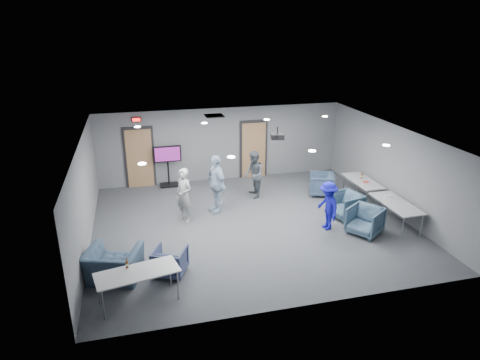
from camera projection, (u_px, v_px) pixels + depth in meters
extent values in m
plane|color=#3A3E42|center=(251.00, 224.00, 12.60)|extent=(9.00, 9.00, 0.00)
plane|color=silver|center=(252.00, 135.00, 11.66)|extent=(9.00, 9.00, 0.00)
cube|color=slate|center=(222.00, 144.00, 15.76)|extent=(9.00, 0.02, 2.70)
cube|color=slate|center=(306.00, 249.00, 8.49)|extent=(9.00, 0.02, 2.70)
cube|color=slate|center=(85.00, 196.00, 11.09)|extent=(0.02, 8.00, 2.70)
cube|color=slate|center=(392.00, 168.00, 13.16)|extent=(0.02, 8.00, 2.70)
cube|color=black|center=(140.00, 157.00, 15.13)|extent=(1.06, 0.06, 2.24)
cube|color=#9A6D4A|center=(140.00, 159.00, 15.11)|extent=(0.90, 0.05, 2.10)
cylinder|color=gray|center=(150.00, 160.00, 15.16)|extent=(0.04, 0.10, 0.04)
cube|color=black|center=(253.00, 149.00, 16.10)|extent=(1.06, 0.06, 2.24)
cube|color=#9A6D4A|center=(254.00, 150.00, 16.08)|extent=(0.90, 0.05, 2.10)
cylinder|color=gray|center=(263.00, 151.00, 16.13)|extent=(0.04, 0.10, 0.04)
cube|color=black|center=(136.00, 120.00, 14.63)|extent=(0.32, 0.06, 0.16)
cube|color=#FF0C0C|center=(136.00, 120.00, 14.59)|extent=(0.26, 0.02, 0.11)
cube|color=black|center=(214.00, 116.00, 14.09)|extent=(0.60, 0.60, 0.03)
cylinder|color=white|center=(142.00, 164.00, 9.33)|extent=(0.18, 0.18, 0.02)
cylinder|color=white|center=(137.00, 127.00, 12.60)|extent=(0.18, 0.18, 0.02)
cylinder|color=white|center=(231.00, 157.00, 9.79)|extent=(0.18, 0.18, 0.02)
cylinder|color=white|center=(204.00, 123.00, 13.07)|extent=(0.18, 0.18, 0.02)
cylinder|color=white|center=(312.00, 151.00, 10.26)|extent=(0.18, 0.18, 0.02)
cylinder|color=white|center=(267.00, 120.00, 13.53)|extent=(0.18, 0.18, 0.02)
cylinder|color=white|center=(386.00, 145.00, 10.72)|extent=(0.18, 0.18, 0.02)
cylinder|color=white|center=(325.00, 116.00, 13.99)|extent=(0.18, 0.18, 0.02)
imported|color=#989B99|center=(184.00, 195.00, 12.52)|extent=(0.66, 0.72, 1.64)
imported|color=#4C545B|center=(254.00, 175.00, 14.28)|extent=(0.63, 0.79, 1.59)
imported|color=#A7BDD7|center=(216.00, 184.00, 13.14)|extent=(0.72, 1.16, 1.83)
imported|color=#171796|center=(328.00, 206.00, 12.08)|extent=(0.58, 0.95, 1.42)
imported|color=#394B63|center=(321.00, 184.00, 14.62)|extent=(1.07, 1.06, 0.75)
imported|color=#3A5164|center=(346.00, 205.00, 12.91)|extent=(1.02, 1.01, 0.77)
imported|color=#3D5569|center=(365.00, 221.00, 11.90)|extent=(1.19, 1.18, 0.79)
imported|color=#384162|center=(170.00, 261.00, 10.01)|extent=(0.96, 0.97, 0.67)
imported|color=#364A5E|center=(114.00, 265.00, 9.76)|extent=(1.46, 1.36, 0.77)
cube|color=#AEB0B3|center=(363.00, 181.00, 13.95)|extent=(0.69, 1.66, 0.03)
cylinder|color=gray|center=(344.00, 184.00, 14.70)|extent=(0.04, 0.04, 0.70)
cylinder|color=gray|center=(366.00, 201.00, 13.34)|extent=(0.04, 0.04, 0.70)
cylinder|color=gray|center=(358.00, 183.00, 14.82)|extent=(0.04, 0.04, 0.70)
cylinder|color=gray|center=(381.00, 199.00, 13.46)|extent=(0.04, 0.04, 0.70)
cube|color=#AEB0B3|center=(396.00, 203.00, 12.23)|extent=(0.75, 1.79, 0.03)
cylinder|color=gray|center=(371.00, 205.00, 13.03)|extent=(0.04, 0.04, 0.70)
cylinder|color=gray|center=(403.00, 229.00, 11.55)|extent=(0.04, 0.04, 0.70)
cylinder|color=gray|center=(388.00, 203.00, 13.16)|extent=(0.04, 0.04, 0.70)
cylinder|color=gray|center=(421.00, 226.00, 11.68)|extent=(0.04, 0.04, 0.70)
cube|color=#AEB0B3|center=(137.00, 273.00, 8.86)|extent=(1.82, 1.05, 0.03)
cylinder|color=gray|center=(170.00, 272.00, 9.54)|extent=(0.04, 0.04, 0.70)
cylinder|color=gray|center=(99.00, 290.00, 8.90)|extent=(0.04, 0.04, 0.70)
cylinder|color=gray|center=(178.00, 285.00, 9.07)|extent=(0.04, 0.04, 0.70)
cylinder|color=gray|center=(103.00, 305.00, 8.44)|extent=(0.04, 0.04, 0.70)
cylinder|color=#5D310F|center=(127.00, 264.00, 8.97)|extent=(0.06, 0.06, 0.17)
cylinder|color=#5D310F|center=(126.00, 259.00, 8.93)|extent=(0.02, 0.02, 0.07)
cylinder|color=beige|center=(127.00, 264.00, 8.97)|extent=(0.06, 0.06, 0.06)
cylinder|color=#5D310F|center=(362.00, 176.00, 14.10)|extent=(0.06, 0.06, 0.17)
cylinder|color=#5D310F|center=(362.00, 173.00, 14.05)|extent=(0.02, 0.02, 0.07)
cylinder|color=beige|center=(362.00, 176.00, 14.10)|extent=(0.06, 0.06, 0.06)
cube|color=#C74831|center=(366.00, 182.00, 13.78)|extent=(0.19, 0.14, 0.04)
cube|color=silver|center=(388.00, 196.00, 12.65)|extent=(0.22, 0.18, 0.04)
cube|color=black|center=(169.00, 185.00, 15.52)|extent=(0.65, 0.46, 0.06)
cylinder|color=black|center=(168.00, 170.00, 15.32)|extent=(0.06, 0.06, 1.11)
cube|color=black|center=(167.00, 154.00, 15.11)|extent=(0.97, 0.07, 0.58)
cube|color=#651662|center=(167.00, 154.00, 15.07)|extent=(0.88, 0.01, 0.50)
cylinder|color=black|center=(278.00, 130.00, 12.62)|extent=(0.04, 0.04, 0.22)
cube|color=black|center=(277.00, 136.00, 12.69)|extent=(0.44, 0.40, 0.15)
cylinder|color=black|center=(279.00, 138.00, 12.53)|extent=(0.08, 0.06, 0.08)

